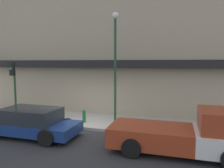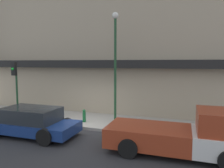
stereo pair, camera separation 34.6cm
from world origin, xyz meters
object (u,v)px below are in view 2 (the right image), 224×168
at_px(fire_hydrant, 84,116).
at_px(street_lamp, 115,55).
at_px(traffic_light, 15,80).
at_px(pickup_truck, 187,135).
at_px(parked_car, 31,122).

distance_m(fire_hydrant, street_lamp, 3.85).
bearing_deg(street_lamp, traffic_light, -171.32).
xyz_separation_m(pickup_truck, fire_hydrant, (-5.56, 2.51, -0.29)).
bearing_deg(pickup_truck, parked_car, -177.75).
bearing_deg(traffic_light, fire_hydrant, 4.96).
bearing_deg(street_lamp, fire_hydrant, -162.00).
bearing_deg(traffic_light, street_lamp, 8.68).
xyz_separation_m(parked_car, fire_hydrant, (1.64, 2.51, -0.17)).
xyz_separation_m(fire_hydrant, traffic_light, (-4.41, -0.38, 2.00)).
relative_size(parked_car, fire_hydrant, 6.34).
bearing_deg(fire_hydrant, traffic_light, -175.04).
height_order(pickup_truck, traffic_light, traffic_light).
bearing_deg(street_lamp, pickup_truck, -38.34).
bearing_deg(traffic_light, parked_car, -37.52).
relative_size(pickup_truck, traffic_light, 1.60).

